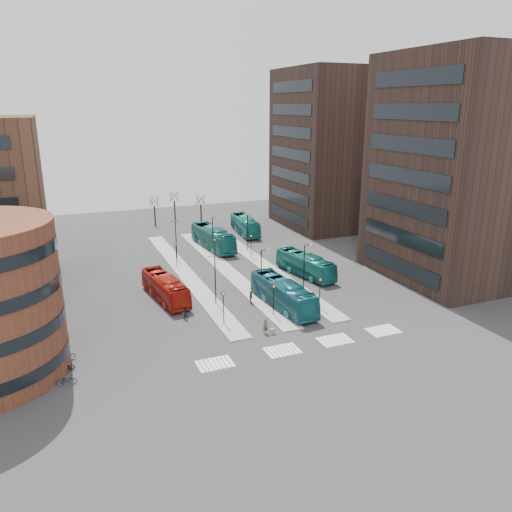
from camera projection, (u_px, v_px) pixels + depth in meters
name	position (u px, v px, depth m)	size (l,w,h in m)	color
ground	(310.00, 367.00, 46.20)	(160.00, 160.00, 0.00)	#2B2B2D
island_left	(186.00, 274.00, 71.30)	(2.50, 45.00, 0.15)	gray
island_mid	(226.00, 269.00, 73.47)	(2.50, 45.00, 0.15)	gray
island_right	(263.00, 265.00, 75.65)	(2.50, 45.00, 0.15)	gray
suitcase	(273.00, 331.00, 52.85)	(0.47, 0.37, 0.59)	#1C4C9D
red_bus	(165.00, 288.00, 61.92)	(2.58, 11.01, 3.07)	#A0160C
teal_bus_a	(283.00, 294.00, 59.51)	(2.83, 12.11, 3.37)	#135663
teal_bus_b	(213.00, 238.00, 84.02)	(3.05, 13.02, 3.63)	#125E5E
teal_bus_c	(305.00, 265.00, 70.79)	(2.61, 11.14, 3.10)	#146464
teal_bus_d	(245.00, 225.00, 93.78)	(2.74, 11.69, 3.26)	#156D6D
traveller	(266.00, 326.00, 52.78)	(0.61, 0.40, 1.68)	#4D482E
commuter_a	(185.00, 313.00, 56.45)	(0.73, 0.57, 1.50)	black
commuter_b	(251.00, 297.00, 60.87)	(0.96, 0.40, 1.63)	black
commuter_c	(270.00, 288.00, 64.07)	(0.95, 0.55, 1.47)	black
bicycle_near	(67.00, 380.00, 43.24)	(0.57, 1.63, 0.86)	gray
bicycle_mid	(66.00, 366.00, 45.47)	(0.46, 1.61, 0.97)	gray
bicycle_far	(65.00, 356.00, 47.19)	(0.66, 1.89, 0.99)	gray
crosswalk_stripes	(307.00, 345.00, 50.37)	(22.35, 2.40, 0.01)	silver
tower_near	(467.00, 169.00, 67.60)	(20.12, 20.00, 30.00)	#2E1F19
tower_far	(336.00, 149.00, 97.72)	(20.12, 20.00, 30.00)	#2E1F19
sign_poles	(240.00, 268.00, 66.45)	(12.45, 22.12, 3.65)	black
lamp_posts	(234.00, 250.00, 70.92)	(14.04, 20.24, 6.12)	black
bare_trees	(177.00, 210.00, 101.88)	(10.97, 8.14, 5.90)	black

